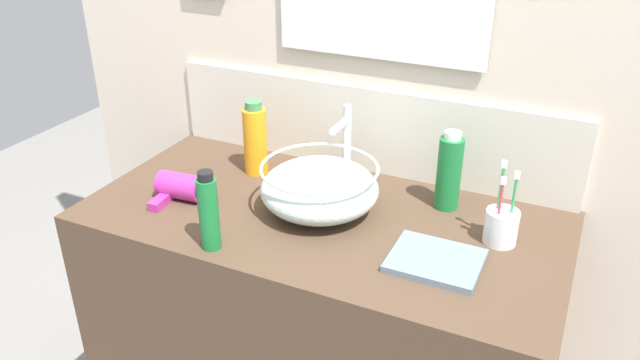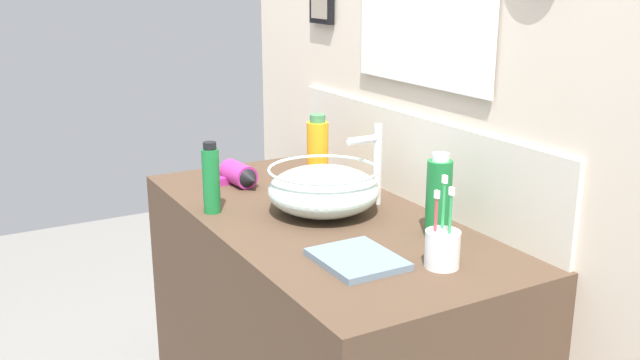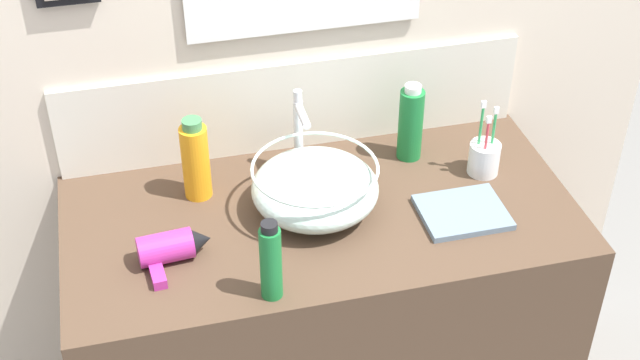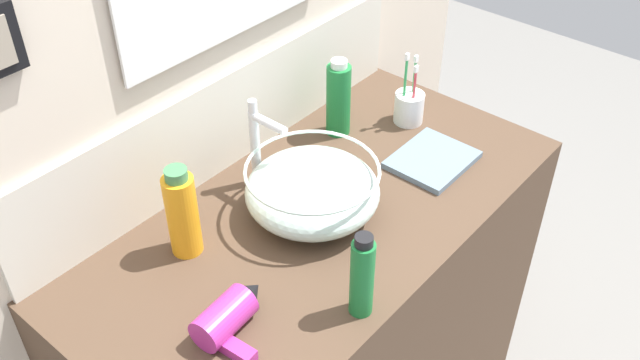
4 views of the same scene
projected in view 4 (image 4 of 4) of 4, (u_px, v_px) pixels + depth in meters
vanity_counter at (321, 342)px, 1.94m from camera, size 1.24×0.61×0.94m
back_panel at (212, 71)px, 1.66m from camera, size 2.04×0.09×2.36m
glass_bowl_sink at (312, 190)px, 1.60m from camera, size 0.31×0.31×0.13m
faucet at (258, 139)px, 1.65m from camera, size 0.02×0.11×0.23m
hair_drier at (230, 315)px, 1.36m from camera, size 0.17×0.14×0.07m
toothbrush_cup at (409, 107)px, 1.91m from camera, size 0.08×0.08×0.21m
lotion_bottle at (338, 99)px, 1.84m from camera, size 0.06×0.06×0.21m
shampoo_bottle at (362, 276)px, 1.36m from camera, size 0.05×0.05×0.20m
spray_bottle at (182, 213)px, 1.49m from camera, size 0.07×0.07×0.22m
hand_towel at (432, 160)px, 1.79m from camera, size 0.20×0.17×0.02m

